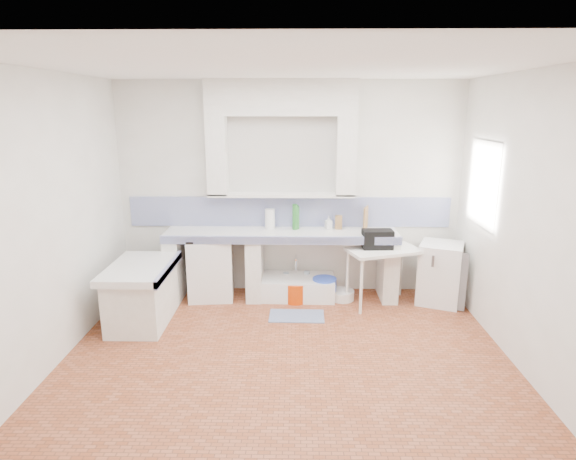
{
  "coord_description": "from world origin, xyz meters",
  "views": [
    {
      "loc": [
        0.1,
        -4.31,
        2.46
      ],
      "look_at": [
        0.0,
        1.0,
        1.1
      ],
      "focal_mm": 29.98,
      "sensor_mm": 36.0,
      "label": 1
    }
  ],
  "objects_px": {
    "fridge": "(440,273)",
    "sink": "(296,288)",
    "stove": "(211,268)",
    "side_table": "(382,277)"
  },
  "relations": [
    {
      "from": "fridge",
      "to": "sink",
      "type": "bearing_deg",
      "value": -162.76
    },
    {
      "from": "stove",
      "to": "fridge",
      "type": "height_order",
      "value": "stove"
    },
    {
      "from": "stove",
      "to": "fridge",
      "type": "bearing_deg",
      "value": -7.89
    },
    {
      "from": "stove",
      "to": "fridge",
      "type": "distance_m",
      "value": 2.97
    },
    {
      "from": "sink",
      "to": "side_table",
      "type": "relative_size",
      "value": 1.15
    },
    {
      "from": "stove",
      "to": "sink",
      "type": "height_order",
      "value": "stove"
    },
    {
      "from": "sink",
      "to": "fridge",
      "type": "height_order",
      "value": "fridge"
    },
    {
      "from": "stove",
      "to": "side_table",
      "type": "relative_size",
      "value": 0.91
    },
    {
      "from": "stove",
      "to": "side_table",
      "type": "distance_m",
      "value": 2.23
    },
    {
      "from": "stove",
      "to": "fridge",
      "type": "xyz_separation_m",
      "value": [
        2.97,
        -0.13,
        -0.01
      ]
    }
  ]
}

